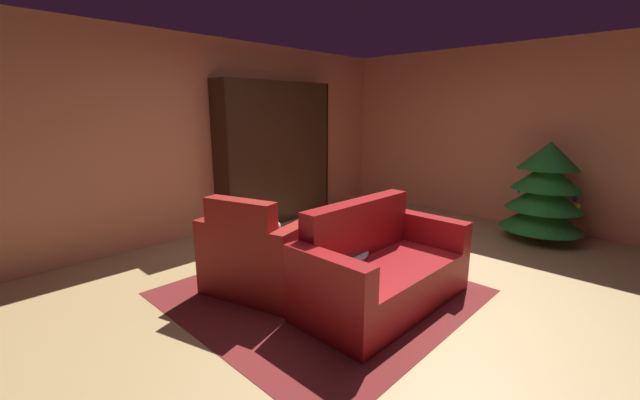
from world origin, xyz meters
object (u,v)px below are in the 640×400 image
bottle_on_table (324,235)px  decorated_tree (545,191)px  armchair_red (259,258)px  couch_red (380,270)px  book_stack_on_table (326,243)px  bookshelf_unit (281,152)px  coffee_table (332,255)px

bottle_on_table → decorated_tree: size_ratio=0.19×
armchair_red → couch_red: bearing=32.5°
armchair_red → bottle_on_table: bearing=54.6°
bottle_on_table → book_stack_on_table: bearing=-38.7°
armchair_red → decorated_tree: decorated_tree is taller
decorated_tree → bookshelf_unit: bearing=-152.3°
coffee_table → bottle_on_table: bearing=157.2°
couch_red → coffee_table: 0.47m
bookshelf_unit → coffee_table: (2.33, -1.39, -0.68)m
couch_red → bottle_on_table: couch_red is taller
couch_red → coffee_table: (-0.43, -0.17, 0.08)m
couch_red → bookshelf_unit: bearing=156.1°
bookshelf_unit → armchair_red: bookshelf_unit is taller
bottle_on_table → armchair_red: bearing=-125.4°
coffee_table → book_stack_on_table: 0.13m
armchair_red → coffee_table: bearing=39.3°
coffee_table → decorated_tree: decorated_tree is taller
bookshelf_unit → bottle_on_table: size_ratio=8.50×
coffee_table → book_stack_on_table: book_stack_on_table is taller
couch_red → armchair_red: bearing=-147.5°
book_stack_on_table → decorated_tree: (1.00, 3.13, 0.16)m
bookshelf_unit → bottle_on_table: (2.15, -1.32, -0.54)m
bottle_on_table → decorated_tree: (1.12, 3.04, 0.13)m
coffee_table → bottle_on_table: bottle_on_table is taller
bookshelf_unit → couch_red: bookshelf_unit is taller
armchair_red → bottle_on_table: 0.65m
coffee_table → book_stack_on_table: (-0.05, -0.02, 0.11)m
book_stack_on_table → bottle_on_table: bearing=141.3°
coffee_table → decorated_tree: 3.26m
armchair_red → couch_red: armchair_red is taller
couch_red → book_stack_on_table: 0.55m
bookshelf_unit → decorated_tree: 3.72m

